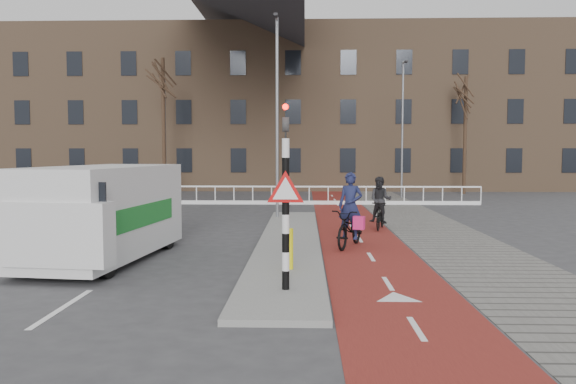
{
  "coord_description": "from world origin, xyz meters",
  "views": [
    {
      "loc": [
        -0.24,
        -12.58,
        2.73
      ],
      "look_at": [
        -0.77,
        5.0,
        1.5
      ],
      "focal_mm": 35.0,
      "sensor_mm": 36.0,
      "label": 1
    }
  ],
  "objects": [
    {
      "name": "sidewalk",
      "position": [
        4.3,
        10.0,
        0.01
      ],
      "size": [
        3.0,
        60.0,
        0.01
      ],
      "primitive_type": "cube",
      "color": "slate",
      "rests_on": "ground"
    },
    {
      "name": "curb_island",
      "position": [
        -0.7,
        4.0,
        0.06
      ],
      "size": [
        1.8,
        16.0,
        0.12
      ],
      "primitive_type": "cube",
      "color": "gray",
      "rests_on": "ground"
    },
    {
      "name": "bike_lane",
      "position": [
        1.5,
        10.0,
        0.01
      ],
      "size": [
        2.5,
        60.0,
        0.01
      ],
      "primitive_type": "cube",
      "color": "maroon",
      "rests_on": "ground"
    },
    {
      "name": "railing",
      "position": [
        -5.0,
        17.0,
        0.31
      ],
      "size": [
        28.0,
        0.1,
        0.99
      ],
      "color": "silver",
      "rests_on": "ground"
    },
    {
      "name": "cyclist_near",
      "position": [
        1.08,
        3.52,
        0.74
      ],
      "size": [
        1.45,
        2.23,
        2.17
      ],
      "rotation": [
        0.0,
        0.0,
        -0.37
      ],
      "color": "black",
      "rests_on": "bike_lane"
    },
    {
      "name": "bollard",
      "position": [
        -0.56,
        -0.13,
        0.58
      ],
      "size": [
        0.12,
        0.12,
        0.92
      ],
      "primitive_type": "cylinder",
      "color": "yellow",
      "rests_on": "curb_island"
    },
    {
      "name": "tree_mid",
      "position": [
        -9.12,
        22.59,
        4.32
      ],
      "size": [
        0.24,
        0.24,
        8.65
      ],
      "primitive_type": "cylinder",
      "color": "black",
      "rests_on": "ground"
    },
    {
      "name": "streetlight_right",
      "position": [
        5.62,
        21.46,
        4.08
      ],
      "size": [
        0.12,
        0.12,
        8.16
      ],
      "primitive_type": "cylinder",
      "color": "slate",
      "rests_on": "ground"
    },
    {
      "name": "van",
      "position": [
        -5.33,
        1.34,
        1.26
      ],
      "size": [
        2.81,
        5.77,
        2.39
      ],
      "rotation": [
        0.0,
        0.0,
        -0.11
      ],
      "color": "silver",
      "rests_on": "ground"
    },
    {
      "name": "cyclist_far",
      "position": [
        2.45,
        7.31,
        0.79
      ],
      "size": [
        0.93,
        1.8,
        1.88
      ],
      "rotation": [
        0.0,
        0.0,
        -0.27
      ],
      "color": "black",
      "rests_on": "bike_lane"
    },
    {
      "name": "streetlight_left",
      "position": [
        -9.38,
        23.99,
        3.85
      ],
      "size": [
        0.12,
        0.12,
        7.71
      ],
      "primitive_type": "cylinder",
      "color": "slate",
      "rests_on": "ground"
    },
    {
      "name": "townhouse_row",
      "position": [
        -3.0,
        32.0,
        7.81
      ],
      "size": [
        46.0,
        10.0,
        15.9
      ],
      "color": "#7F6047",
      "rests_on": "ground"
    },
    {
      "name": "tree_right",
      "position": [
        10.37,
        25.03,
        3.87
      ],
      "size": [
        0.23,
        0.23,
        7.73
      ],
      "primitive_type": "cylinder",
      "color": "black",
      "rests_on": "ground"
    },
    {
      "name": "traffic_signal",
      "position": [
        -0.6,
        -2.02,
        1.99
      ],
      "size": [
        0.8,
        0.8,
        3.68
      ],
      "color": "black",
      "rests_on": "curb_island"
    },
    {
      "name": "streetlight_near",
      "position": [
        -1.36,
        10.19,
        4.06
      ],
      "size": [
        0.12,
        0.12,
        8.12
      ],
      "primitive_type": "cylinder",
      "color": "slate",
      "rests_on": "ground"
    },
    {
      "name": "ground",
      "position": [
        0.0,
        0.0,
        0.0
      ],
      "size": [
        120.0,
        120.0,
        0.0
      ],
      "primitive_type": "plane",
      "color": "#38383A",
      "rests_on": "ground"
    }
  ]
}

